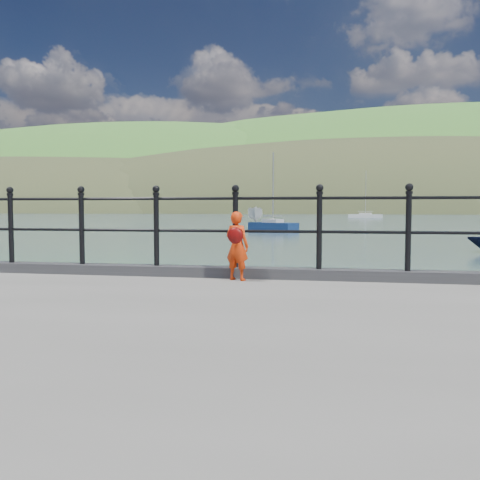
% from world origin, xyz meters
% --- Properties ---
extents(ground, '(600.00, 600.00, 0.00)m').
position_xyz_m(ground, '(0.00, 0.00, 0.00)').
color(ground, '#2D4251').
rests_on(ground, ground).
extents(kerb, '(60.00, 0.30, 0.15)m').
position_xyz_m(kerb, '(0.00, -0.15, 1.07)').
color(kerb, '#28282B').
rests_on(kerb, quay).
extents(railing, '(18.11, 0.11, 1.20)m').
position_xyz_m(railing, '(0.00, -0.15, 1.82)').
color(railing, black).
rests_on(railing, kerb).
extents(far_shore, '(830.00, 200.00, 156.00)m').
position_xyz_m(far_shore, '(38.34, 239.41, -22.57)').
color(far_shore, '#333A21').
rests_on(far_shore, ground).
extents(child, '(0.41, 0.35, 0.96)m').
position_xyz_m(child, '(0.68, -0.44, 1.49)').
color(child, red).
rests_on(child, quay).
extents(launch_white, '(2.69, 5.74, 2.14)m').
position_xyz_m(launch_white, '(-8.58, 62.87, 1.07)').
color(launch_white, silver).
rests_on(launch_white, ground).
extents(sailboat_port, '(4.77, 4.00, 7.09)m').
position_xyz_m(sailboat_port, '(-3.20, 37.56, 0.34)').
color(sailboat_port, navy).
rests_on(sailboat_port, ground).
extents(sailboat_deep, '(6.80, 3.40, 9.60)m').
position_xyz_m(sailboat_deep, '(8.49, 96.55, 0.34)').
color(sailboat_deep, silver).
rests_on(sailboat_deep, ground).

